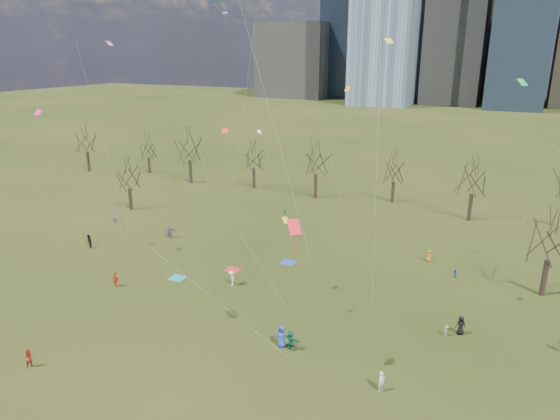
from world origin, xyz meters
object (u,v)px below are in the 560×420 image
at_px(person_2, 30,358).
at_px(person_1, 381,382).
at_px(blanket_navy, 288,262).
at_px(person_4, 116,279).
at_px(blanket_crimson, 233,270).
at_px(person_0, 281,337).
at_px(blanket_teal, 177,278).

bearing_deg(person_2, person_1, -42.39).
distance_m(blanket_navy, person_4, 18.87).
bearing_deg(person_4, blanket_crimson, -121.20).
xyz_separation_m(person_0, person_4, (-20.07, 2.55, -0.16)).
height_order(blanket_navy, person_4, person_4).
bearing_deg(blanket_crimson, person_0, -44.57).
xyz_separation_m(blanket_teal, person_0, (15.59, -6.83, 0.94)).
bearing_deg(blanket_crimson, person_4, -135.62).
distance_m(blanket_crimson, person_0, 15.89).
height_order(blanket_teal, person_2, person_2).
bearing_deg(person_1, person_2, 139.18).
bearing_deg(blanket_navy, blanket_crimson, -135.75).
bearing_deg(person_2, blanket_teal, 26.16).
distance_m(blanket_navy, person_1, 23.46).
xyz_separation_m(blanket_teal, person_4, (-4.48, -4.28, 0.78)).
relative_size(blanket_crimson, person_4, 1.00).
height_order(blanket_teal, blanket_crimson, same).
xyz_separation_m(blanket_navy, person_0, (6.59, -15.72, 0.94)).
bearing_deg(blanket_navy, person_0, -67.25).
relative_size(blanket_teal, blanket_navy, 1.00).
bearing_deg(person_1, person_0, 107.16).
bearing_deg(person_0, blanket_crimson, 138.92).
distance_m(blanket_crimson, person_1, 24.01).
relative_size(blanket_teal, person_2, 1.03).
height_order(person_2, person_4, person_4).
height_order(blanket_crimson, person_2, person_2).
bearing_deg(blanket_teal, person_4, -136.30).
height_order(blanket_teal, person_0, person_0).
xyz_separation_m(blanket_teal, blanket_crimson, (4.29, 4.30, 0.00)).
bearing_deg(person_1, blanket_navy, 70.74).
distance_m(person_2, person_4, 13.92).
bearing_deg(blanket_teal, blanket_crimson, 45.08).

